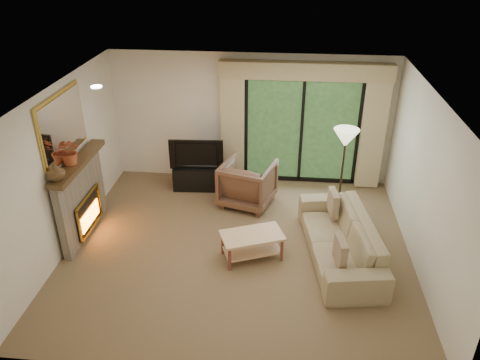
# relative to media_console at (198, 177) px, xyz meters

# --- Properties ---
(floor) EXTENTS (5.50, 5.50, 0.00)m
(floor) POSITION_rel_media_console_xyz_m (1.01, -1.95, -0.24)
(floor) COLOR #7B6244
(floor) RESTS_ON ground
(ceiling) EXTENTS (5.50, 5.50, 0.00)m
(ceiling) POSITION_rel_media_console_xyz_m (1.01, -1.95, 2.36)
(ceiling) COLOR silver
(ceiling) RESTS_ON ground
(wall_back) EXTENTS (5.00, 0.00, 5.00)m
(wall_back) POSITION_rel_media_console_xyz_m (1.01, 0.55, 1.06)
(wall_back) COLOR white
(wall_back) RESTS_ON ground
(wall_front) EXTENTS (5.00, 0.00, 5.00)m
(wall_front) POSITION_rel_media_console_xyz_m (1.01, -4.45, 1.06)
(wall_front) COLOR white
(wall_front) RESTS_ON ground
(wall_left) EXTENTS (0.00, 5.00, 5.00)m
(wall_left) POSITION_rel_media_console_xyz_m (-1.74, -1.95, 1.06)
(wall_left) COLOR white
(wall_left) RESTS_ON ground
(wall_right) EXTENTS (0.00, 5.00, 5.00)m
(wall_right) POSITION_rel_media_console_xyz_m (3.76, -1.95, 1.06)
(wall_right) COLOR white
(wall_right) RESTS_ON ground
(fireplace) EXTENTS (0.24, 1.70, 1.37)m
(fireplace) POSITION_rel_media_console_xyz_m (-1.62, -1.75, 0.45)
(fireplace) COLOR slate
(fireplace) RESTS_ON floor
(mirror) EXTENTS (0.07, 1.45, 1.02)m
(mirror) POSITION_rel_media_console_xyz_m (-1.71, -1.75, 1.71)
(mirror) COLOR gold
(mirror) RESTS_ON wall_left
(sliding_door) EXTENTS (2.26, 0.10, 2.16)m
(sliding_door) POSITION_rel_media_console_xyz_m (2.01, 0.50, 0.86)
(sliding_door) COLOR black
(sliding_door) RESTS_ON floor
(curtain_left) EXTENTS (0.45, 0.18, 2.35)m
(curtain_left) POSITION_rel_media_console_xyz_m (0.66, 0.39, 0.96)
(curtain_left) COLOR tan
(curtain_left) RESTS_ON floor
(curtain_right) EXTENTS (0.45, 0.18, 2.35)m
(curtain_right) POSITION_rel_media_console_xyz_m (3.36, 0.39, 0.96)
(curtain_right) COLOR tan
(curtain_right) RESTS_ON floor
(cornice) EXTENTS (3.20, 0.24, 0.32)m
(cornice) POSITION_rel_media_console_xyz_m (2.01, 0.41, 2.08)
(cornice) COLOR tan
(cornice) RESTS_ON wall_back
(media_console) EXTENTS (0.98, 0.49, 0.48)m
(media_console) POSITION_rel_media_console_xyz_m (0.00, 0.00, 0.00)
(media_console) COLOR black
(media_console) RESTS_ON floor
(tv) EXTENTS (1.05, 0.20, 0.60)m
(tv) POSITION_rel_media_console_xyz_m (0.00, -0.00, 0.54)
(tv) COLOR black
(tv) RESTS_ON media_console
(armchair) EXTENTS (1.13, 1.15, 0.85)m
(armchair) POSITION_rel_media_console_xyz_m (1.04, -0.51, 0.19)
(armchair) COLOR brown
(armchair) RESTS_ON floor
(sofa) EXTENTS (1.26, 2.46, 0.69)m
(sofa) POSITION_rel_media_console_xyz_m (2.62, -2.00, 0.10)
(sofa) COLOR #9D8C67
(sofa) RESTS_ON floor
(pillow_near) EXTENTS (0.17, 0.42, 0.41)m
(pillow_near) POSITION_rel_media_console_xyz_m (2.54, -2.68, 0.34)
(pillow_near) COLOR #582F27
(pillow_near) RESTS_ON sofa
(pillow_far) EXTENTS (0.17, 0.42, 0.41)m
(pillow_far) POSITION_rel_media_console_xyz_m (2.54, -1.32, 0.34)
(pillow_far) COLOR #582F27
(pillow_far) RESTS_ON sofa
(coffee_table) EXTENTS (1.08, 0.83, 0.43)m
(coffee_table) POSITION_rel_media_console_xyz_m (1.25, -2.16, -0.02)
(coffee_table) COLOR #E5B987
(coffee_table) RESTS_ON floor
(floor_lamp) EXTENTS (0.49, 0.49, 1.64)m
(floor_lamp) POSITION_rel_media_console_xyz_m (2.72, -0.67, 0.58)
(floor_lamp) COLOR #FFF5CD
(floor_lamp) RESTS_ON floor
(vase) EXTENTS (0.28, 0.28, 0.28)m
(vase) POSITION_rel_media_console_xyz_m (-1.60, -2.42, 1.27)
(vase) COLOR #4A351D
(vase) RESTS_ON fireplace
(branches) EXTENTS (0.46, 0.42, 0.44)m
(branches) POSITION_rel_media_console_xyz_m (-1.60, -1.89, 1.35)
(branches) COLOR #B94F2C
(branches) RESTS_ON fireplace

